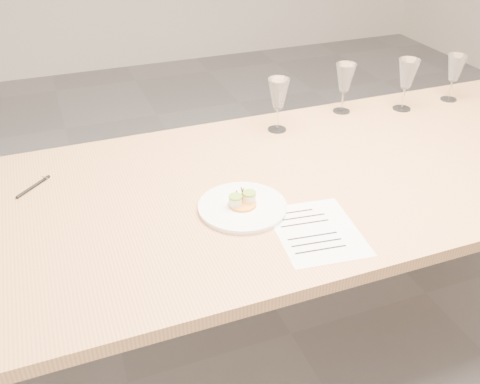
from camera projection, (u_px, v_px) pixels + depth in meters
name	position (u px, v px, depth m)	size (l,w,h in m)	color
ground	(291.00, 334.00, 2.18)	(7.00, 7.00, 0.00)	slate
dining_table	(301.00, 192.00, 1.82)	(2.40, 1.00, 0.75)	tan
dinner_plate	(243.00, 206.00, 1.60)	(0.27, 0.27, 0.07)	white
recipe_sheet	(317.00, 231.00, 1.51)	(0.26, 0.32, 0.00)	white
ballpoint_pen	(33.00, 186.00, 1.71)	(0.11, 0.11, 0.01)	black
wine_glass_0	(278.00, 95.00, 2.00)	(0.08, 0.08, 0.21)	white
wine_glass_1	(345.00, 79.00, 2.15)	(0.08, 0.08, 0.20)	white
wine_glass_2	(407.00, 75.00, 2.17)	(0.09, 0.09, 0.21)	white
wine_glass_3	(455.00, 69.00, 2.26)	(0.08, 0.08, 0.20)	white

